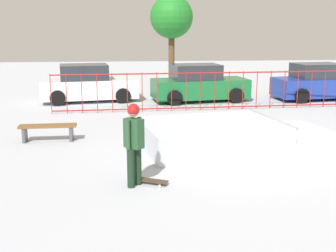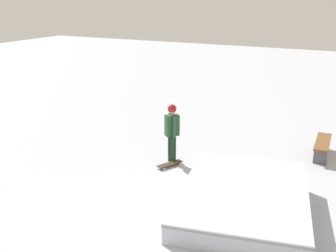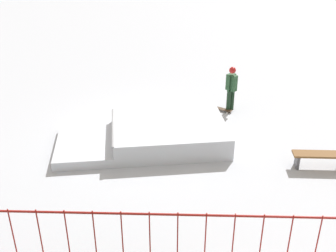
{
  "view_description": "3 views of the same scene",
  "coord_description": "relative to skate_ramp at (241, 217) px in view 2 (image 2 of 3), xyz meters",
  "views": [
    {
      "loc": [
        -2.97,
        -10.83,
        3.24
      ],
      "look_at": [
        -2.11,
        -0.65,
        0.9
      ],
      "focal_mm": 47.09,
      "sensor_mm": 36.0,
      "label": 1
    },
    {
      "loc": [
        6.72,
        2.52,
        4.65
      ],
      "look_at": [
        -3.15,
        -2.43,
        1.0
      ],
      "focal_mm": 43.1,
      "sensor_mm": 36.0,
      "label": 2
    },
    {
      "loc": [
        -1.74,
        12.47,
        6.83
      ],
      "look_at": [
        -0.79,
        0.46,
        0.6
      ],
      "focal_mm": 45.08,
      "sensor_mm": 36.0,
      "label": 3
    }
  ],
  "objects": [
    {
      "name": "skateboard",
      "position": [
        -2.25,
        -2.73,
        -0.24
      ],
      "size": [
        0.81,
        0.53,
        0.09
      ],
      "rotation": [
        0.0,
        0.0,
        5.82
      ],
      "color": "#3F2D1E",
      "rests_on": "ground"
    },
    {
      "name": "skater",
      "position": [
        -2.56,
        -2.82,
        0.69
      ],
      "size": [
        0.43,
        0.42,
        1.73
      ],
      "rotation": [
        0.0,
        0.0,
        5.55
      ],
      "color": "black",
      "rests_on": "ground"
    },
    {
      "name": "ground_plane",
      "position": [
        0.37,
        -0.62,
        -0.32
      ],
      "size": [
        60.0,
        60.0,
        0.0
      ],
      "primitive_type": "plane",
      "color": "#B2B7C1"
    },
    {
      "name": "park_bench",
      "position": [
        -4.98,
        0.99,
        0.04
      ],
      "size": [
        1.61,
        0.46,
        0.48
      ],
      "rotation": [
        0.0,
        0.0,
        3.18
      ],
      "color": "brown",
      "rests_on": "ground"
    },
    {
      "name": "skate_ramp",
      "position": [
        0.0,
        0.0,
        0.0
      ],
      "size": [
        5.8,
        3.59,
        0.74
      ],
      "rotation": [
        0.0,
        0.0,
        0.19
      ],
      "color": "silver",
      "rests_on": "ground"
    }
  ]
}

